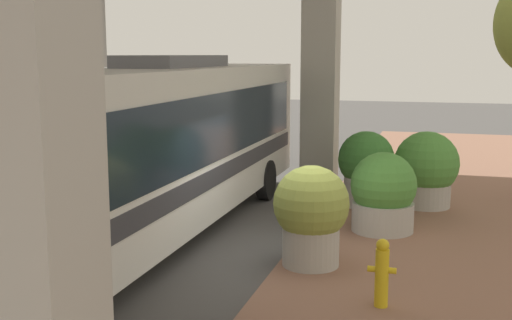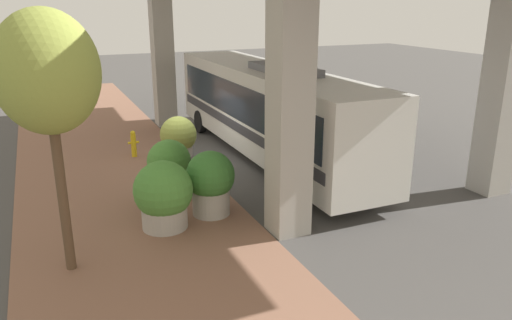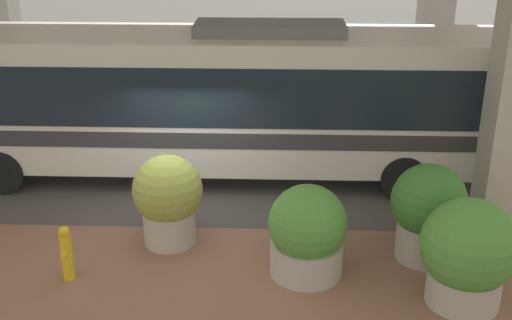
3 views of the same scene
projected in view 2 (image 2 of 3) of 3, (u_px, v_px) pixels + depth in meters
ground_plane at (196, 163)px, 18.18m from camera, size 80.00×80.00×0.00m
sidewalk_strip at (111, 174)px, 17.03m from camera, size 6.00×40.00×0.02m
bus at (267, 106)px, 18.29m from camera, size 2.61×12.99×3.59m
fire_hydrant at (134, 144)px, 18.74m from camera, size 0.41×0.20×1.03m
planter_front at (211, 182)px, 13.56m from camera, size 1.34×1.34×1.82m
planter_middle at (170, 167)px, 15.25m from camera, size 1.34×1.34×1.66m
planter_back at (179, 139)px, 17.80m from camera, size 1.30×1.30×1.76m
planter_extra at (164, 195)px, 12.75m from camera, size 1.53×1.53×1.82m
street_tree_near at (47, 74)px, 9.73m from camera, size 2.07×2.07×5.57m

